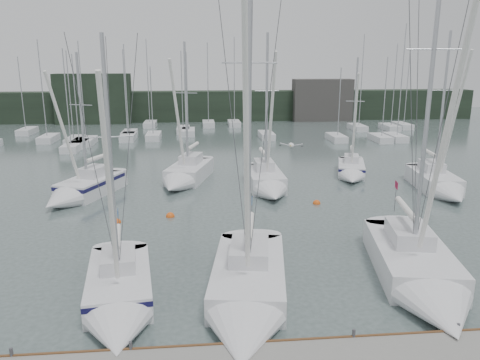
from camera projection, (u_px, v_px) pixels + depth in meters
name	position (u px, v px, depth m)	size (l,w,h in m)	color
ground	(280.00, 295.00, 20.87)	(160.00, 160.00, 0.00)	#455451
far_treeline	(216.00, 106.00, 80.00)	(90.00, 4.00, 5.00)	black
far_building_left	(93.00, 99.00, 75.86)	(12.00, 3.00, 8.00)	black
far_building_right	(322.00, 100.00, 79.48)	(10.00, 3.00, 7.00)	#3C3937
mast_forest	(191.00, 134.00, 63.26)	(59.36, 23.71, 14.58)	silver
sailboat_near_left	(119.00, 299.00, 19.42)	(3.78, 8.83, 12.15)	silver
sailboat_near_center	(247.00, 299.00, 19.41)	(4.71, 10.71, 17.16)	silver
sailboat_near_right	(423.00, 278.00, 21.06)	(5.26, 11.13, 18.01)	silver
sailboat_mid_a	(80.00, 191.00, 35.11)	(5.61, 8.50, 11.60)	silver
sailboat_mid_b	(184.00, 177.00, 39.43)	(5.08, 9.05, 12.51)	silver
sailboat_mid_c	(268.00, 184.00, 37.08)	(2.70, 8.19, 13.02)	silver
sailboat_mid_d	(351.00, 171.00, 41.67)	(4.29, 7.51, 11.13)	silver
sailboat_mid_e	(440.00, 185.00, 36.66)	(3.80, 8.92, 13.19)	silver
buoy_a	(170.00, 217.00, 31.31)	(0.59, 0.59, 0.59)	#D85113
buoy_b	(317.00, 204.00, 34.12)	(0.56, 0.56, 0.56)	#D85113
buoy_c	(117.00, 223.00, 30.16)	(0.53, 0.53, 0.53)	#D85113
seagull	(291.00, 145.00, 22.10)	(1.07, 0.52, 0.21)	white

